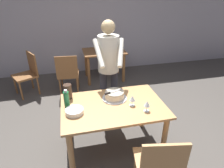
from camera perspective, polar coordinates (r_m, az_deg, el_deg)
ground_plane at (r=3.01m, az=0.29°, el=-18.22°), size 14.00×14.00×0.00m
back_wall at (r=5.21m, az=-7.99°, el=18.15°), size 10.00×0.12×2.70m
main_dining_table at (r=2.60m, az=0.33°, el=-8.42°), size 1.33×0.88×0.75m
cake_on_platter at (r=2.64m, az=0.75°, el=-3.36°), size 0.34×0.34×0.11m
cake_knife at (r=2.57m, az=-0.58°, el=-2.55°), size 0.26×0.11×0.02m
plate_stack at (r=2.40m, az=-11.07°, el=-7.93°), size 0.22×0.22×0.06m
wine_glass_near at (r=2.48m, az=6.05°, el=-4.31°), size 0.08×0.08×0.14m
wine_glass_far at (r=2.39m, az=10.34°, el=-5.84°), size 0.08×0.08×0.14m
water_bottle at (r=2.49m, az=-13.30°, el=-4.45°), size 0.07×0.07×0.25m
hurricane_lamp at (r=2.68m, az=-12.93°, el=-2.18°), size 0.11×0.11×0.21m
person_cutting_cake at (r=2.97m, az=-1.03°, el=6.11°), size 0.46×0.57×1.72m
chair_near_side at (r=2.20m, az=13.52°, el=-22.29°), size 0.51×0.51×0.90m
background_table at (r=4.77m, az=-2.34°, el=7.96°), size 1.00×0.70×0.74m
background_chair_0 at (r=4.48m, az=-23.66°, el=3.16°), size 0.60×0.60×0.90m
background_chair_1 at (r=4.19m, az=-12.90°, el=3.27°), size 0.48×0.48×0.90m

